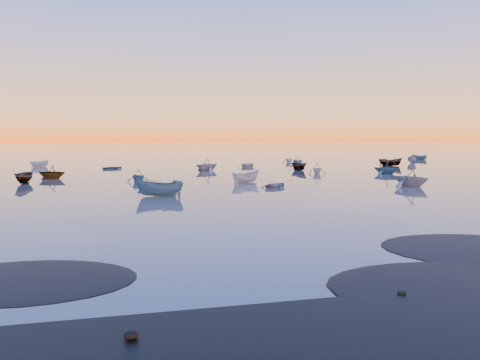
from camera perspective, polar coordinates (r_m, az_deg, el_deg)
name	(u,v)px	position (r m, az deg, el deg)	size (l,w,h in m)	color
ground	(188,158)	(117.80, -6.36, 2.71)	(600.00, 600.00, 0.00)	slate
moored_fleet	(227,171)	(71.48, -1.65, 1.07)	(124.00, 58.00, 1.20)	silver
boat_near_left	(158,189)	(47.66, -9.93, -1.14)	(4.06, 1.69, 1.01)	#3D6074
boat_near_center	(246,182)	(54.10, 0.70, -0.30)	(3.83, 1.62, 1.33)	silver
boat_near_right	(386,174)	(69.89, 17.38, 0.73)	(3.80, 1.71, 1.33)	#3D6074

